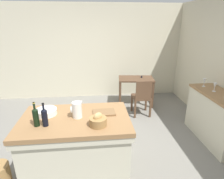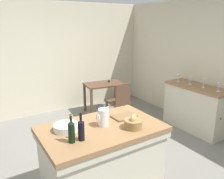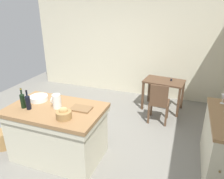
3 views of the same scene
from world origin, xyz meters
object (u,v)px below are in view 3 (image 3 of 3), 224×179
at_px(side_cabinet, 224,145).
at_px(pitcher, 57,101).
at_px(wooden_chair, 159,102).
at_px(wicker_hamper, 3,139).
at_px(wine_bottle_amber, 23,100).
at_px(island_table, 58,131).
at_px(wash_bowl, 39,98).
at_px(wine_bottle_dark, 28,102).
at_px(writing_desk, 164,85).
at_px(wine_glass_right, 223,97).
at_px(cutting_board, 81,109).
at_px(bread_basket, 64,114).

height_order(side_cabinet, pitcher, pitcher).
bearing_deg(wooden_chair, wicker_hamper, -143.48).
height_order(wine_bottle_amber, wicker_hamper, wine_bottle_amber).
relative_size(island_table, wash_bowl, 5.09).
relative_size(wooden_chair, wine_bottle_dark, 2.90).
distance_m(writing_desk, wooden_chair, 0.68).
bearing_deg(wine_glass_right, wine_bottle_dark, -157.29).
relative_size(cutting_board, wine_bottle_dark, 1.01).
xyz_separation_m(bread_basket, wine_bottle_amber, (-0.76, 0.07, 0.07)).
xyz_separation_m(cutting_board, wine_bottle_amber, (-0.86, -0.25, 0.12)).
relative_size(wine_bottle_amber, wicker_hamper, 1.02).
relative_size(bread_basket, wine_bottle_dark, 0.71).
bearing_deg(wine_bottle_amber, island_table, 19.35).
xyz_separation_m(writing_desk, wicker_hamper, (-2.44, -2.47, -0.46)).
distance_m(wine_bottle_amber, wine_glass_right, 3.10).
height_order(bread_basket, wine_bottle_amber, wine_bottle_amber).
xyz_separation_m(pitcher, wash_bowl, (-0.44, 0.13, -0.07)).
distance_m(side_cabinet, cutting_board, 2.17).
bearing_deg(pitcher, writing_desk, 59.65).
distance_m(cutting_board, wine_bottle_dark, 0.80).
xyz_separation_m(side_cabinet, wicker_hamper, (-3.54, -0.69, -0.31)).
xyz_separation_m(side_cabinet, wine_bottle_amber, (-2.94, -0.70, 0.56)).
distance_m(island_table, wooden_chair, 2.15).
xyz_separation_m(island_table, bread_basket, (0.30, -0.23, 0.47)).
xyz_separation_m(wine_bottle_dark, wine_bottle_amber, (-0.11, 0.01, 0.00)).
bearing_deg(wine_glass_right, wash_bowl, -163.30).
bearing_deg(wine_glass_right, bread_basket, -150.02).
bearing_deg(bread_basket, wash_bowl, 152.32).
distance_m(wine_bottle_dark, wine_glass_right, 3.01).
height_order(island_table, writing_desk, island_table).
bearing_deg(wine_glass_right, side_cabinet, -82.70).
bearing_deg(wine_bottle_dark, wicker_hamper, 178.56).
relative_size(wash_bowl, cutting_board, 0.93).
xyz_separation_m(writing_desk, wash_bowl, (-1.79, -2.18, 0.32)).
height_order(bread_basket, wine_glass_right, wine_glass_right).
height_order(writing_desk, wine_glass_right, wine_glass_right).
distance_m(side_cabinet, bread_basket, 2.36).
relative_size(island_table, wooden_chair, 1.67).
relative_size(wooden_chair, wicker_hamper, 2.85).
xyz_separation_m(side_cabinet, writing_desk, (-1.10, 1.78, 0.15)).
bearing_deg(wine_bottle_dark, cutting_board, 19.41).
relative_size(wash_bowl, wine_glass_right, 1.83).
bearing_deg(writing_desk, wine_bottle_dark, -124.79).
distance_m(wash_bowl, wicker_hamper, 1.06).
height_order(wooden_chair, wicker_hamper, wooden_chair).
bearing_deg(writing_desk, pitcher, -120.35).
bearing_deg(island_table, pitcher, 25.95).
xyz_separation_m(pitcher, wine_bottle_dark, (-0.38, -0.18, 0.01)).
bearing_deg(side_cabinet, wash_bowl, -172.13).
height_order(wash_bowl, bread_basket, bread_basket).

